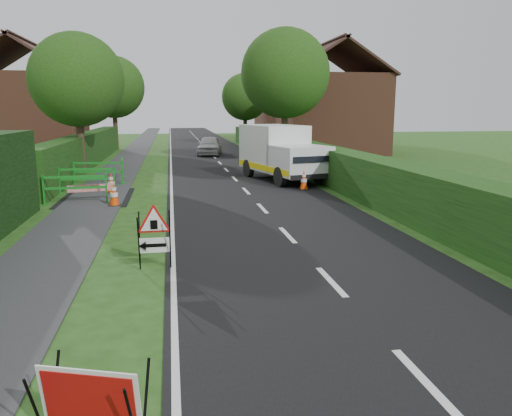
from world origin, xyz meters
TOP-DOWN VIEW (x-y plane):
  - ground at (0.00, 0.00)m, footprint 120.00×120.00m
  - road_surface at (2.50, 35.00)m, footprint 6.00×90.00m
  - footpath at (-3.00, 35.00)m, footprint 2.00×90.00m
  - hedge_west_far at (-5.00, 22.00)m, footprint 1.00×24.00m
  - hedge_east at (6.50, 16.00)m, footprint 1.20×50.00m
  - house_west at (-10.00, 30.00)m, footprint 7.50×7.40m
  - house_east_a at (11.00, 28.00)m, footprint 7.50×7.40m
  - house_east_b at (12.00, 42.00)m, footprint 7.50×7.40m
  - tree_nw at (-4.60, 18.00)m, footprint 4.40×4.40m
  - tree_ne at (6.40, 22.00)m, footprint 5.20×5.20m
  - tree_fw at (-4.60, 34.00)m, footprint 4.80×4.80m
  - tree_fe at (6.40, 38.00)m, footprint 4.20×4.20m
  - red_rect_sign at (-1.12, -3.02)m, footprint 1.09×0.86m
  - triangle_sign at (-0.73, 2.32)m, footprint 0.76×0.76m
  - works_van at (4.50, 14.42)m, footprint 3.29×5.64m
  - traffic_cone_0 at (4.81, 11.54)m, footprint 0.38×0.38m
  - traffic_cone_1 at (5.48, 14.00)m, footprint 0.38×0.38m
  - traffic_cone_2 at (4.62, 15.20)m, footprint 0.38×0.38m
  - traffic_cone_3 at (-2.21, 9.31)m, footprint 0.38×0.38m
  - traffic_cone_4 at (-2.59, 11.97)m, footprint 0.38×0.38m
  - ped_barrier_0 at (-3.51, 9.87)m, footprint 2.07×0.39m
  - ped_barrier_1 at (-3.47, 12.03)m, footprint 2.07×0.43m
  - ped_barrier_2 at (-3.36, 14.26)m, footprint 2.09×0.66m
  - ped_barrier_3 at (-2.48, 15.46)m, footprint 0.52×2.08m
  - redwhite_plank at (-3.12, 10.41)m, footprint 1.48×0.30m
  - hatchback_car at (2.35, 27.58)m, footprint 2.10×4.06m

SIDE VIEW (x-z plane):
  - ground at x=0.00m, z-range 0.00..0.00m
  - hedge_west_far at x=-5.00m, z-range -0.90..0.90m
  - hedge_east at x=6.50m, z-range -0.75..0.75m
  - redwhite_plank at x=-3.12m, z-range -0.12..0.12m
  - road_surface at x=2.50m, z-range -0.01..0.01m
  - footpath at x=-3.00m, z-range -0.01..0.02m
  - traffic_cone_0 at x=4.81m, z-range 0.00..0.79m
  - traffic_cone_1 at x=5.48m, z-range 0.00..0.79m
  - traffic_cone_2 at x=4.62m, z-range 0.00..0.79m
  - traffic_cone_3 at x=-2.21m, z-range 0.00..0.79m
  - traffic_cone_4 at x=-2.59m, z-range 0.00..0.79m
  - red_rect_sign at x=-1.12m, z-range 0.06..0.88m
  - ped_barrier_0 at x=-3.51m, z-range 0.13..1.13m
  - ped_barrier_1 at x=-3.47m, z-range 0.13..1.13m
  - ped_barrier_2 at x=-3.36m, z-range 0.13..1.13m
  - ped_barrier_3 at x=-2.48m, z-range 0.13..1.13m
  - hatchback_car at x=2.35m, z-range 0.00..1.32m
  - triangle_sign at x=-0.73m, z-range 0.22..1.32m
  - works_van at x=4.50m, z-range 0.07..2.50m
  - house_west at x=-10.00m, z-range -1.04..6.84m
  - house_east_a at x=11.00m, z-range -1.04..6.84m
  - house_east_b at x=12.00m, z-range -1.04..6.84m
  - tree_fe at x=6.40m, z-range 1.05..7.39m
  - tree_nw at x=-4.60m, z-range 1.13..7.83m
  - tree_fw at x=-4.60m, z-range 1.21..8.45m
  - tree_ne at x=6.40m, z-range 1.28..9.07m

